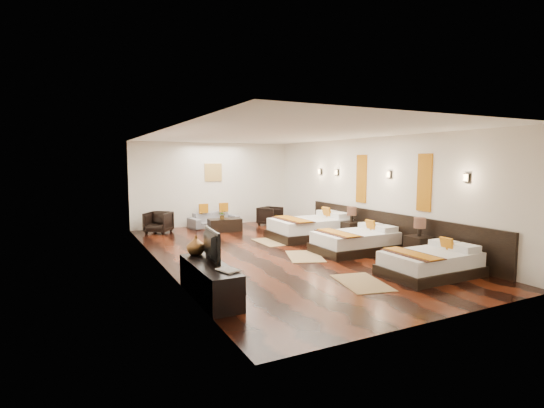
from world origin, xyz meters
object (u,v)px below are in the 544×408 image
bed_far (312,228)px  tv (207,245)px  armchair_left (158,222)px  coffee_table (225,225)px  sofa (214,219)px  figurine (196,245)px  table_plant (222,215)px  bed_near (431,263)px  bed_mid (356,241)px  book (221,272)px  nightstand_a (419,245)px  tv_console (209,281)px  armchair_right (270,216)px  nightstand_b (351,229)px

bed_far → tv: bearing=-141.2°
armchair_left → coffee_table: size_ratio=0.72×
sofa → figurine: bearing=-122.6°
figurine → coffee_table: size_ratio=0.35×
tv → table_plant: 5.87m
bed_near → table_plant: bearing=106.8°
bed_mid → sofa: 5.50m
tv → book: bearing=-178.7°
book → armchair_left: armchair_left is taller
armchair_left → coffee_table: bearing=18.8°
nightstand_a → sofa: bearing=111.8°
bed_mid → armchair_left: bearing=127.8°
bed_mid → tv_console: 4.49m
sofa → armchair_right: bearing=-27.9°
armchair_right → table_plant: table_plant is taller
nightstand_b → tv: size_ratio=1.06×
book → armchair_right: 8.01m
bed_near → nightstand_a: size_ratio=1.96×
sofa → coffee_table: size_ratio=1.66×
figurine → nightstand_a: bearing=-4.4°
bed_near → book: bearing=178.7°
bed_near → nightstand_b: (0.75, 3.43, 0.09)m
bed_far → coffee_table: bed_far is taller
nightstand_a → armchair_right: nightstand_a is taller
nightstand_a → figurine: (-4.94, 0.38, 0.39)m
figurine → table_plant: 5.44m
tv → armchair_right: (4.15, 5.99, -0.49)m
figurine → book: bearing=-90.0°
figurine → coffee_table: 5.57m
bed_mid → nightstand_a: 1.46m
nightstand_b → armchair_left: nightstand_b is taller
bed_far → sofa: 3.68m
tv → armchair_left: bearing=0.8°
bed_mid → coffee_table: size_ratio=1.98×
nightstand_b → bed_near: bearing=-102.4°
tv_console → table_plant: bearing=68.1°
bed_mid → table_plant: size_ratio=7.48×
bed_far → nightstand_a: bearing=-77.0°
nightstand_b → sofa: size_ratio=0.57×
armchair_left → bed_mid: bearing=-14.4°
tv_console → coffee_table: (2.37, 5.74, -0.08)m
bed_far → tv: (-4.15, -3.34, 0.51)m
armchair_left → tv: bearing=-56.2°
book → sofa: (2.37, 7.36, -0.32)m
tv_console → figurine: figurine is taller
bed_near → table_plant: bed_near is taller
bed_far → armchair_right: (-0.00, 2.65, 0.02)m
bed_far → armchair_left: (-3.72, 2.80, 0.03)m
bed_mid → coffee_table: bearing=113.8°
armchair_right → table_plant: size_ratio=2.63×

